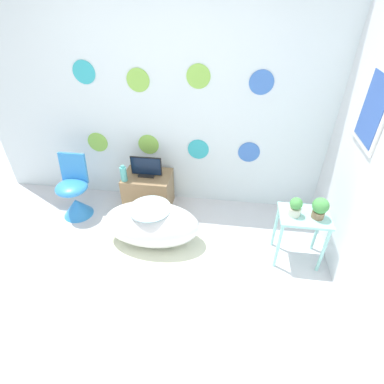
# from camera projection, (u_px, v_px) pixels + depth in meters

# --- Properties ---
(ground_plane) EXTENTS (12.00, 12.00, 0.00)m
(ground_plane) POSITION_uv_depth(u_px,v_px,m) (140.00, 307.00, 2.65)
(ground_plane) COLOR silver
(wall_back_dotted) EXTENTS (4.51, 0.05, 2.60)m
(wall_back_dotted) POSITION_uv_depth(u_px,v_px,m) (170.00, 99.00, 3.24)
(wall_back_dotted) COLOR white
(wall_back_dotted) RESTS_ON ground_plane
(wall_right) EXTENTS (0.06, 2.66, 2.60)m
(wall_right) POSITION_uv_depth(u_px,v_px,m) (370.00, 143.00, 2.36)
(wall_right) COLOR silver
(wall_right) RESTS_ON ground_plane
(rug) EXTENTS (1.31, 0.80, 0.01)m
(rug) POSITION_uv_depth(u_px,v_px,m) (150.00, 250.00, 3.19)
(rug) COLOR silver
(rug) RESTS_ON ground_plane
(bathtub) EXTENTS (1.03, 0.53, 0.47)m
(bathtub) POSITION_uv_depth(u_px,v_px,m) (152.00, 224.00, 3.18)
(bathtub) COLOR white
(bathtub) RESTS_ON ground_plane
(chair) EXTENTS (0.37, 0.37, 0.76)m
(chair) POSITION_uv_depth(u_px,v_px,m) (75.00, 197.00, 3.55)
(chair) COLOR #338CE0
(chair) RESTS_ON ground_plane
(tv_cabinet) EXTENTS (0.56, 0.41, 0.45)m
(tv_cabinet) POSITION_uv_depth(u_px,v_px,m) (149.00, 191.00, 3.69)
(tv_cabinet) COLOR #8E704C
(tv_cabinet) RESTS_ON ground_plane
(tv) EXTENTS (0.37, 0.12, 0.24)m
(tv) POSITION_uv_depth(u_px,v_px,m) (146.00, 168.00, 3.50)
(tv) COLOR black
(tv) RESTS_ON tv_cabinet
(vase) EXTENTS (0.07, 0.07, 0.20)m
(vase) POSITION_uv_depth(u_px,v_px,m) (124.00, 174.00, 3.41)
(vase) COLOR #51B2AD
(vase) RESTS_ON tv_cabinet
(side_table) EXTENTS (0.47, 0.35, 0.57)m
(side_table) POSITION_uv_depth(u_px,v_px,m) (302.00, 224.00, 2.86)
(side_table) COLOR #99E0D8
(side_table) RESTS_ON ground_plane
(potted_plant_left) EXTENTS (0.12, 0.12, 0.19)m
(potted_plant_left) POSITION_uv_depth(u_px,v_px,m) (295.00, 207.00, 2.74)
(potted_plant_left) COLOR beige
(potted_plant_left) RESTS_ON side_table
(potted_plant_right) EXTENTS (0.15, 0.15, 0.21)m
(potted_plant_right) POSITION_uv_depth(u_px,v_px,m) (320.00, 208.00, 2.70)
(potted_plant_right) COLOR #8C6B4C
(potted_plant_right) RESTS_ON side_table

